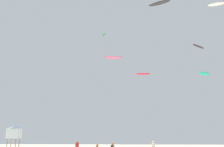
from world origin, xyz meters
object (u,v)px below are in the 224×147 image
lifeguard_tower (14,132)px  kite_aloft_6 (104,35)px  person_left (77,146)px  kite_aloft_1 (216,4)px  kite_aloft_4 (198,46)px  kite_aloft_2 (159,3)px  person_midground (154,147)px  kite_aloft_7 (204,74)px  kite_aloft_3 (143,74)px  kite_aloft_0 (113,58)px

lifeguard_tower → kite_aloft_6: 29.16m
person_left → kite_aloft_1: size_ratio=0.75×
lifeguard_tower → kite_aloft_4: bearing=-2.6°
kite_aloft_2 → kite_aloft_4: 10.53m
kite_aloft_4 → person_midground: bearing=-132.5°
person_midground → person_left: 9.92m
lifeguard_tower → person_midground: bearing=-27.5°
person_left → kite_aloft_7: size_ratio=0.59×
kite_aloft_3 → kite_aloft_7: 11.67m
lifeguard_tower → kite_aloft_6: kite_aloft_6 is taller
kite_aloft_1 → person_left: bearing=172.9°
person_midground → kite_aloft_7: bearing=-82.7°
lifeguard_tower → kite_aloft_3: kite_aloft_3 is taller
person_left → kite_aloft_6: (1.35, 21.27, 24.84)m
kite_aloft_6 → kite_aloft_7: (20.05, -8.40, -12.04)m
person_midground → lifeguard_tower: 26.56m
lifeguard_tower → kite_aloft_4: size_ratio=1.31×
kite_aloft_2 → kite_aloft_3: 14.28m
person_midground → kite_aloft_2: kite_aloft_2 is taller
kite_aloft_2 → kite_aloft_7: 15.86m
person_left → kite_aloft_3: 22.76m
person_left → kite_aloft_4: (19.65, 9.44, 17.04)m
kite_aloft_0 → kite_aloft_4: bearing=0.4°
person_midground → kite_aloft_7: kite_aloft_7 is taller
kite_aloft_2 → kite_aloft_7: kite_aloft_2 is taller
person_left → kite_aloft_7: (21.39, 12.87, 12.80)m
kite_aloft_0 → kite_aloft_6: bearing=103.9°
kite_aloft_2 → kite_aloft_6: 19.09m
person_midground → lifeguard_tower: (-23.49, 12.21, 2.05)m
kite_aloft_2 → kite_aloft_3: kite_aloft_2 is taller
person_midground → lifeguard_tower: size_ratio=0.41×
lifeguard_tower → kite_aloft_0: bearing=-5.2°
kite_aloft_3 → kite_aloft_4: kite_aloft_4 is taller
person_midground → kite_aloft_1: size_ratio=0.75×
person_left → kite_aloft_0: 18.34m
kite_aloft_1 → kite_aloft_6: (-17.65, 23.64, 6.12)m
person_midground → person_left: person_left is taller
kite_aloft_3 → kite_aloft_4: size_ratio=0.92×
kite_aloft_1 → kite_aloft_7: (2.40, 15.24, -5.92)m
kite_aloft_1 → kite_aloft_6: kite_aloft_6 is taller
person_midground → kite_aloft_7: 22.29m
kite_aloft_0 → kite_aloft_6: (-2.96, 11.93, 9.66)m
kite_aloft_2 → kite_aloft_0: bearing=157.0°
kite_aloft_1 → kite_aloft_2: bearing=128.2°
kite_aloft_3 → kite_aloft_7: size_ratio=1.00×
kite_aloft_0 → kite_aloft_7: 17.61m
person_left → kite_aloft_6: bearing=133.4°
kite_aloft_6 → kite_aloft_7: bearing=-22.7°
kite_aloft_0 → kite_aloft_2: size_ratio=0.82×
kite_aloft_1 → kite_aloft_6: bearing=126.7°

